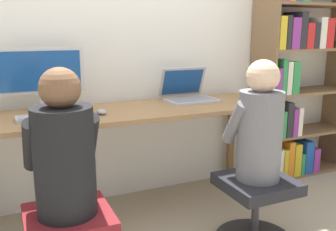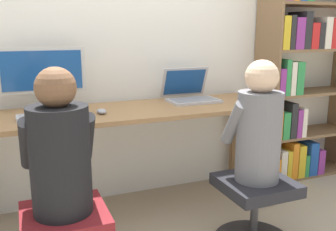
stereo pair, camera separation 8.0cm
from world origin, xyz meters
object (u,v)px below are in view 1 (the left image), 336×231
Objects in this scene: office_chair_right at (256,208)px; bookshelf at (294,79)px; person_at_monitor at (64,151)px; desktop_monitor at (41,76)px; laptop at (189,94)px; person_at_laptop at (260,126)px; keyboard at (54,116)px.

office_chair_right is 0.25× the size of bookshelf.
office_chair_right is 1.22m from person_at_monitor.
office_chair_right is (1.11, -0.86, -0.77)m from desktop_monitor.
desktop_monitor reaches higher than person_at_monitor.
laptop is 1.31m from person_at_monitor.
person_at_monitor is at bearing -90.13° from desktop_monitor.
bookshelf is (0.98, 0.82, 0.65)m from office_chair_right.
person_at_laptop reaches higher than laptop.
person_at_monitor is 2.25m from bookshelf.
laptop is 0.52× the size of person_at_laptop.
person_at_laptop is at bearing 90.00° from office_chair_right.
keyboard is 2.08m from bookshelf.
laptop is (1.05, -0.06, -0.18)m from desktop_monitor.
desktop_monitor is 2.10m from bookshelf.
person_at_laptop is at bearing -29.36° from keyboard.
person_at_laptop is (1.08, -0.61, -0.03)m from keyboard.
desktop_monitor reaches higher than office_chair_right.
person_at_laptop is (1.11, -0.85, -0.26)m from desktop_monitor.
laptop is at bearing 94.22° from office_chair_right.
office_chair_right is at bearing -29.56° from keyboard.
office_chair_right is 0.67× the size of person_at_monitor.
person_at_laptop reaches higher than keyboard.
desktop_monitor is 0.30× the size of bookshelf.
keyboard is 0.59m from person_at_monitor.
desktop_monitor is at bearing 142.57° from person_at_laptop.
bookshelf reaches higher than desktop_monitor.
desktop_monitor is 1.42m from person_at_laptop.
person_at_monitor is at bearing 178.63° from office_chair_right.
person_at_monitor reaches higher than keyboard.
office_chair_right is (0.06, -0.79, -0.59)m from laptop.
person_at_monitor is (-0.03, -0.58, -0.04)m from keyboard.
laptop is at bearing 94.25° from person_at_laptop.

